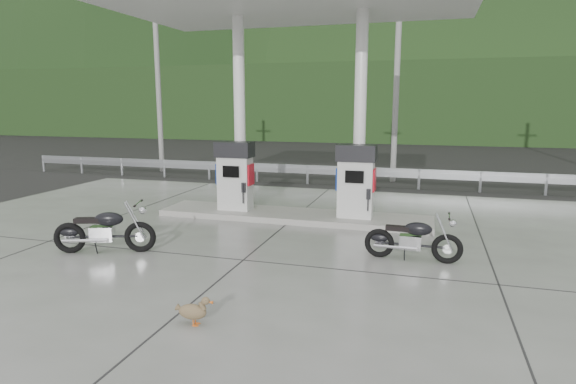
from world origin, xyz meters
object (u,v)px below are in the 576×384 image
(gas_pump_left, at_px, (235,176))
(duck, at_px, (193,312))
(motorcycle_right, at_px, (413,240))
(gas_pump_right, at_px, (356,181))
(motorcycle_left, at_px, (105,231))

(gas_pump_left, relative_size, duck, 3.72)
(duck, bearing_deg, motorcycle_right, 49.72)
(gas_pump_right, relative_size, motorcycle_left, 0.96)
(motorcycle_left, xyz_separation_m, motorcycle_right, (5.90, 1.23, -0.04))
(gas_pump_left, relative_size, gas_pump_right, 1.00)
(duck, bearing_deg, gas_pump_left, 104.13)
(gas_pump_right, height_order, motorcycle_right, gas_pump_right)
(gas_pump_left, xyz_separation_m, motorcycle_right, (4.68, -2.58, -0.65))
(gas_pump_right, xyz_separation_m, motorcycle_left, (-4.42, -3.81, -0.61))
(motorcycle_left, bearing_deg, gas_pump_right, 21.30)
(gas_pump_left, distance_m, motorcycle_right, 5.38)
(motorcycle_left, bearing_deg, duck, -56.55)
(motorcycle_right, bearing_deg, motorcycle_left, -166.78)
(gas_pump_right, relative_size, motorcycle_right, 1.06)
(gas_pump_right, height_order, duck, gas_pump_right)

